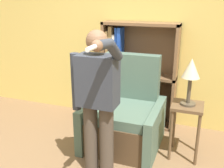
# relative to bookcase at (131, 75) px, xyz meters

# --- Properties ---
(wall_back) EXTENTS (8.00, 0.06, 2.80)m
(wall_back) POSITION_rel_bookcase_xyz_m (-0.05, 0.16, 0.64)
(wall_back) COLOR #E0C160
(wall_back) RESTS_ON ground_plane
(bookcase) EXTENTS (1.09, 0.28, 1.53)m
(bookcase) POSITION_rel_bookcase_xyz_m (0.00, 0.00, 0.00)
(bookcase) COLOR brown
(bookcase) RESTS_ON ground_plane
(armchair) EXTENTS (0.94, 0.93, 1.15)m
(armchair) POSITION_rel_bookcase_xyz_m (0.11, -0.64, -0.41)
(armchair) COLOR #4C3823
(armchair) RESTS_ON ground_plane
(person_standing) EXTENTS (0.55, 0.78, 1.57)m
(person_standing) POSITION_rel_bookcase_xyz_m (0.04, -1.37, 0.14)
(person_standing) COLOR #473D33
(person_standing) RESTS_ON ground_plane
(side_table) EXTENTS (0.36, 0.36, 0.68)m
(side_table) POSITION_rel_bookcase_xyz_m (0.89, -0.69, -0.24)
(side_table) COLOR brown
(side_table) RESTS_ON ground_plane
(table_lamp) EXTENTS (0.20, 0.20, 0.55)m
(table_lamp) POSITION_rel_bookcase_xyz_m (0.89, -0.69, 0.31)
(table_lamp) COLOR #4C4233
(table_lamp) RESTS_ON side_table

